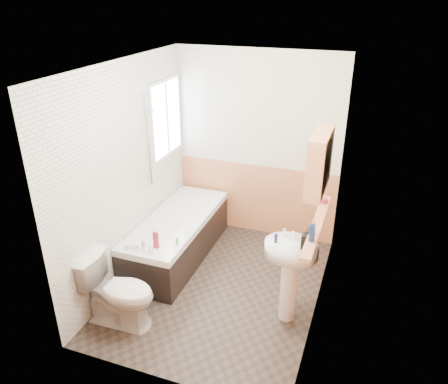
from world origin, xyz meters
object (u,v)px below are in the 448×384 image
(bathtub, at_px, (177,236))
(pine_shelf, at_px, (317,224))
(toilet, at_px, (118,291))
(medicine_cabinet, at_px, (319,162))
(sink, at_px, (290,265))

(bathtub, distance_m, pine_shelf, 1.99)
(bathtub, xyz_separation_m, toilet, (-0.03, -1.31, 0.09))
(toilet, distance_m, pine_shelf, 2.10)
(bathtub, relative_size, medicine_cabinet, 2.96)
(toilet, relative_size, pine_shelf, 0.59)
(sink, xyz_separation_m, medicine_cabinet, (0.17, 0.09, 1.09))
(bathtub, bearing_deg, pine_shelf, -15.07)
(toilet, height_order, sink, sink)
(bathtub, height_order, medicine_cabinet, medicine_cabinet)
(sink, height_order, medicine_cabinet, medicine_cabinet)
(bathtub, xyz_separation_m, pine_shelf, (1.77, -0.48, 0.77))
(toilet, relative_size, sink, 0.76)
(pine_shelf, distance_m, medicine_cabinet, 0.69)
(bathtub, bearing_deg, medicine_cabinet, -17.99)
(sink, xyz_separation_m, pine_shelf, (0.20, 0.18, 0.41))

